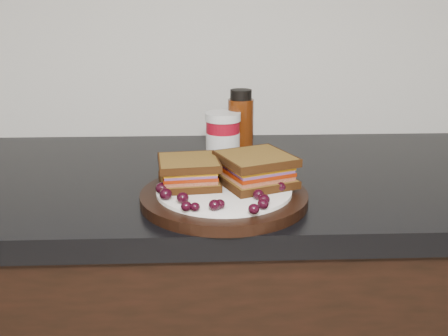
# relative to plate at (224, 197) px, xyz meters

# --- Properties ---
(countertop) EXTENTS (3.98, 0.60, 0.04)m
(countertop) POSITION_rel_plate_xyz_m (-0.17, 0.17, -0.03)
(countertop) COLOR black
(countertop) RESTS_ON base_cabinets
(plate) EXTENTS (0.28, 0.28, 0.02)m
(plate) POSITION_rel_plate_xyz_m (0.00, 0.00, 0.00)
(plate) COLOR black
(plate) RESTS_ON countertop
(sandwich_left) EXTENTS (0.11, 0.11, 0.05)m
(sandwich_left) POSITION_rel_plate_xyz_m (-0.06, 0.02, 0.04)
(sandwich_left) COLOR brown
(sandwich_left) RESTS_ON plate
(sandwich_right) EXTENTS (0.15, 0.15, 0.05)m
(sandwich_right) POSITION_rel_plate_xyz_m (0.05, 0.02, 0.04)
(sandwich_right) COLOR brown
(sandwich_right) RESTS_ON plate
(grape_0) EXTENTS (0.02, 0.02, 0.02)m
(grape_0) POSITION_rel_plate_xyz_m (-0.09, -0.05, 0.02)
(grape_0) COLOR black
(grape_0) RESTS_ON plate
(grape_1) EXTENTS (0.02, 0.02, 0.02)m
(grape_1) POSITION_rel_plate_xyz_m (-0.07, -0.06, 0.02)
(grape_1) COLOR black
(grape_1) RESTS_ON plate
(grape_2) EXTENTS (0.02, 0.02, 0.02)m
(grape_2) POSITION_rel_plate_xyz_m (-0.06, -0.10, 0.02)
(grape_2) COLOR black
(grape_2) RESTS_ON plate
(grape_3) EXTENTS (0.01, 0.01, 0.01)m
(grape_3) POSITION_rel_plate_xyz_m (-0.05, -0.10, 0.02)
(grape_3) COLOR black
(grape_3) RESTS_ON plate
(grape_4) EXTENTS (0.02, 0.02, 0.02)m
(grape_4) POSITION_rel_plate_xyz_m (-0.02, -0.09, 0.02)
(grape_4) COLOR black
(grape_4) RESTS_ON plate
(grape_5) EXTENTS (0.02, 0.02, 0.01)m
(grape_5) POSITION_rel_plate_xyz_m (-0.01, -0.09, 0.02)
(grape_5) COLOR black
(grape_5) RESTS_ON plate
(grape_6) EXTENTS (0.02, 0.02, 0.02)m
(grape_6) POSITION_rel_plate_xyz_m (0.04, -0.11, 0.02)
(grape_6) COLOR black
(grape_6) RESTS_ON plate
(grape_7) EXTENTS (0.02, 0.02, 0.02)m
(grape_7) POSITION_rel_plate_xyz_m (0.05, -0.09, 0.02)
(grape_7) COLOR black
(grape_7) RESTS_ON plate
(grape_8) EXTENTS (0.02, 0.02, 0.02)m
(grape_8) POSITION_rel_plate_xyz_m (0.06, -0.08, 0.02)
(grape_8) COLOR black
(grape_8) RESTS_ON plate
(grape_9) EXTENTS (0.02, 0.02, 0.02)m
(grape_9) POSITION_rel_plate_xyz_m (0.05, -0.05, 0.02)
(grape_9) COLOR black
(grape_9) RESTS_ON plate
(grape_10) EXTENTS (0.02, 0.02, 0.02)m
(grape_10) POSITION_rel_plate_xyz_m (0.09, -0.02, 0.02)
(grape_10) COLOR black
(grape_10) RESTS_ON plate
(grape_11) EXTENTS (0.02, 0.02, 0.01)m
(grape_11) POSITION_rel_plate_xyz_m (0.07, -0.02, 0.02)
(grape_11) COLOR black
(grape_11) RESTS_ON plate
(grape_12) EXTENTS (0.02, 0.02, 0.01)m
(grape_12) POSITION_rel_plate_xyz_m (0.08, 0.00, 0.02)
(grape_12) COLOR black
(grape_12) RESTS_ON plate
(grape_13) EXTENTS (0.02, 0.02, 0.02)m
(grape_13) POSITION_rel_plate_xyz_m (0.07, 0.05, 0.02)
(grape_13) COLOR black
(grape_13) RESTS_ON plate
(grape_14) EXTENTS (0.02, 0.02, 0.02)m
(grape_14) POSITION_rel_plate_xyz_m (-0.04, 0.06, 0.02)
(grape_14) COLOR black
(grape_14) RESTS_ON plate
(grape_15) EXTENTS (0.02, 0.02, 0.02)m
(grape_15) POSITION_rel_plate_xyz_m (-0.04, 0.04, 0.02)
(grape_15) COLOR black
(grape_15) RESTS_ON plate
(grape_16) EXTENTS (0.02, 0.02, 0.01)m
(grape_16) POSITION_rel_plate_xyz_m (-0.07, 0.02, 0.02)
(grape_16) COLOR black
(grape_16) RESTS_ON plate
(grape_17) EXTENTS (0.02, 0.02, 0.02)m
(grape_17) POSITION_rel_plate_xyz_m (-0.08, 0.00, 0.02)
(grape_17) COLOR black
(grape_17) RESTS_ON plate
(grape_18) EXTENTS (0.02, 0.02, 0.02)m
(grape_18) POSITION_rel_plate_xyz_m (-0.10, -0.02, 0.02)
(grape_18) COLOR black
(grape_18) RESTS_ON plate
(grape_19) EXTENTS (0.02, 0.02, 0.02)m
(grape_19) POSITION_rel_plate_xyz_m (-0.06, 0.06, 0.02)
(grape_19) COLOR black
(grape_19) RESTS_ON plate
(grape_20) EXTENTS (0.02, 0.02, 0.02)m
(grape_20) POSITION_rel_plate_xyz_m (-0.04, 0.02, 0.02)
(grape_20) COLOR black
(grape_20) RESTS_ON plate
(grape_21) EXTENTS (0.01, 0.01, 0.01)m
(grape_21) POSITION_rel_plate_xyz_m (-0.06, 0.01, 0.02)
(grape_21) COLOR black
(grape_21) RESTS_ON plate
(condiment_jar) EXTENTS (0.09, 0.09, 0.11)m
(condiment_jar) POSITION_rel_plate_xyz_m (0.01, 0.22, 0.04)
(condiment_jar) COLOR maroon
(condiment_jar) RESTS_ON countertop
(oil_bottle) EXTENTS (0.07, 0.07, 0.15)m
(oil_bottle) POSITION_rel_plate_xyz_m (0.05, 0.25, 0.07)
(oil_bottle) COLOR #481B07
(oil_bottle) RESTS_ON countertop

